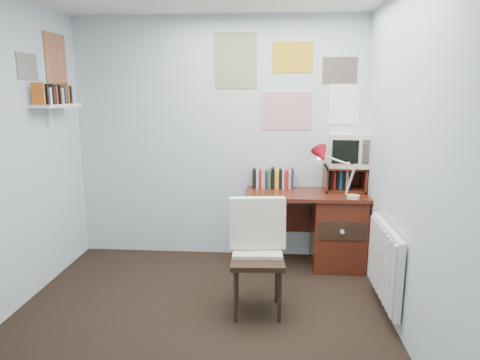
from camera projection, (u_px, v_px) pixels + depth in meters
The scene contains 13 objects.
ground at pixel (191, 343), 3.03m from camera, with size 3.50×3.50×0.00m, color black.
back_wall at pixel (219, 140), 4.48m from camera, with size 3.00×0.02×2.50m, color silver.
right_wall at pixel (424, 172), 2.67m from camera, with size 0.02×3.50×2.50m, color silver.
desk at pixel (332, 227), 4.31m from camera, with size 1.20×0.55×0.76m.
desk_chair at pixel (257, 260), 3.37m from camera, with size 0.45×0.43×0.89m, color black.
desk_lamp at pixel (354, 176), 3.97m from camera, with size 0.30×0.26×0.43m, color #A80B1A.
tv_riser at pixel (344, 179), 4.31m from camera, with size 0.40×0.30×0.25m, color #531F13.
crt_tv at pixel (349, 148), 4.26m from camera, with size 0.38×0.35×0.36m, color beige.
book_row at pixel (281, 178), 4.42m from camera, with size 0.60×0.14×0.22m, color #531F13.
radiator at pixel (385, 263), 3.37m from camera, with size 0.09×0.80×0.60m, color white.
wall_shelf at pixel (56, 106), 3.87m from camera, with size 0.20×0.62×0.24m, color white.
posters_back at pixel (287, 81), 4.30m from camera, with size 1.20×0.01×0.90m, color white.
posters_left at pixel (42, 62), 3.80m from camera, with size 0.01×0.70×0.60m, color white.
Camera 1 is at (0.54, -2.70, 1.75)m, focal length 32.00 mm.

